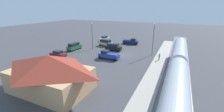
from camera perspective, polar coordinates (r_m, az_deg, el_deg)
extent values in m
plane|color=#424247|center=(41.41, 4.41, 0.41)|extent=(200.00, 200.00, 0.00)
cube|color=slate|center=(39.12, 24.01, -2.09)|extent=(4.80, 70.00, 0.18)
cube|color=#59544C|center=(39.08, 25.09, -2.02)|extent=(0.10, 70.00, 0.12)
cube|color=#59544C|center=(39.07, 23.00, -1.75)|extent=(0.10, 70.00, 0.12)
cube|color=#A8A399|center=(39.25, 18.22, -1.25)|extent=(3.20, 46.00, 0.30)
cube|color=#ADB2BC|center=(35.08, 24.27, -0.78)|extent=(2.90, 17.00, 3.70)
cube|color=red|center=(35.18, 21.84, -0.93)|extent=(0.04, 15.64, 0.36)
cylinder|color=#ADB2BC|center=(34.60, 24.63, 1.97)|extent=(2.75, 16.32, 2.76)
cube|color=#ADB2BC|center=(18.82, 22.83, -16.93)|extent=(2.90, 17.00, 3.70)
cube|color=red|center=(19.00, 18.15, -17.07)|extent=(0.04, 15.64, 0.36)
cylinder|color=#ADB2BC|center=(17.91, 23.52, -12.30)|extent=(2.75, 16.32, 2.76)
cube|color=tan|center=(25.51, -22.43, -8.41)|extent=(11.99, 7.70, 3.46)
pyramid|color=maroon|center=(24.44, -23.23, -2.32)|extent=(12.79, 8.50, 2.31)
cube|color=#4C3323|center=(28.25, -16.59, -6.68)|extent=(1.10, 0.08, 2.10)
cylinder|color=#333338|center=(37.99, 17.65, -0.91)|extent=(0.22, 0.22, 0.85)
cylinder|color=green|center=(37.76, 17.76, 0.15)|extent=(0.36, 0.36, 0.62)
sphere|color=tan|center=(37.64, 17.82, 0.77)|extent=(0.24, 0.24, 0.24)
cube|color=maroon|center=(42.01, -20.03, 0.62)|extent=(4.55, 1.97, 0.76)
cube|color=#19232D|center=(41.82, -20.13, 1.54)|extent=(2.21, 1.68, 0.64)
cylinder|color=black|center=(41.48, -17.56, 0.12)|extent=(0.22, 0.68, 0.68)
cylinder|color=black|center=(40.41, -19.10, -0.51)|extent=(0.22, 0.68, 0.68)
cylinder|color=black|center=(43.84, -20.79, 0.72)|extent=(0.22, 0.68, 0.68)
cylinder|color=black|center=(42.83, -22.32, 0.14)|extent=(0.22, 0.68, 0.68)
cube|color=black|center=(45.40, 0.61, 3.15)|extent=(5.03, 2.31, 1.00)
cube|color=#19232D|center=(45.22, 0.44, 4.31)|extent=(3.54, 1.97, 0.88)
cylinder|color=black|center=(45.73, 3.22, 2.58)|extent=(0.22, 0.68, 0.68)
cylinder|color=black|center=(44.15, 2.55, 2.02)|extent=(0.22, 0.68, 0.68)
cylinder|color=black|center=(46.96, -1.21, 3.02)|extent=(0.22, 0.68, 0.68)
cylinder|color=black|center=(45.42, -2.02, 2.49)|extent=(0.22, 0.68, 0.68)
cube|color=#236638|center=(47.71, -14.30, 3.32)|extent=(2.21, 4.99, 1.00)
cube|color=#19232D|center=(47.38, -14.51, 4.37)|extent=(1.90, 3.51, 0.88)
cylinder|color=black|center=(49.76, -13.56, 3.37)|extent=(0.22, 0.68, 0.68)
cylinder|color=black|center=(48.67, -12.02, 3.16)|extent=(0.22, 0.68, 0.68)
cylinder|color=black|center=(47.07, -16.56, 2.30)|extent=(0.22, 0.68, 0.68)
cylinder|color=black|center=(45.92, -15.01, 2.05)|extent=(0.22, 0.68, 0.68)
cube|color=#283D9E|center=(37.92, -1.21, 0.12)|extent=(5.47, 2.15, 0.92)
cube|color=#19232D|center=(38.13, -2.58, 1.59)|extent=(1.79, 1.79, 0.84)
cylinder|color=black|center=(38.37, -4.65, -0.44)|extent=(0.22, 0.76, 0.76)
cylinder|color=black|center=(39.78, -3.37, 0.26)|extent=(0.22, 0.76, 0.76)
cylinder|color=black|center=(36.43, 1.15, -1.41)|extent=(0.22, 0.76, 0.76)
cylinder|color=black|center=(37.90, 2.28, -0.63)|extent=(0.22, 0.76, 0.76)
cube|color=#283D9E|center=(37.34, 0.07, 0.74)|extent=(3.03, 1.97, 0.20)
cube|color=white|center=(59.97, -2.88, 6.68)|extent=(2.80, 4.80, 0.76)
cube|color=#19232D|center=(59.84, -2.89, 7.33)|extent=(2.06, 2.47, 0.64)
cylinder|color=black|center=(61.83, -2.41, 6.67)|extent=(0.22, 0.68, 0.68)
cylinder|color=black|center=(60.83, -1.25, 6.49)|extent=(0.22, 0.68, 0.68)
cylinder|color=black|center=(59.32, -4.53, 6.14)|extent=(0.22, 0.68, 0.68)
cylinder|color=black|center=(58.28, -3.36, 5.95)|extent=(0.22, 0.68, 0.68)
cube|color=#C6B284|center=(51.12, -2.32, 4.83)|extent=(5.16, 2.74, 1.00)
cube|color=#19232D|center=(51.00, -2.47, 5.88)|extent=(3.67, 2.27, 0.88)
cylinder|color=black|center=(50.85, -0.01, 4.19)|extent=(0.22, 0.68, 0.68)
cylinder|color=black|center=(49.48, -1.13, 3.80)|extent=(0.22, 0.68, 0.68)
cylinder|color=black|center=(53.02, -3.42, 4.74)|extent=(0.22, 0.68, 0.68)
cylinder|color=black|center=(51.71, -4.58, 4.37)|extent=(0.22, 0.68, 0.68)
cube|color=navy|center=(54.15, 7.14, 5.45)|extent=(5.56, 2.47, 0.92)
cube|color=#19232D|center=(53.77, 8.25, 6.28)|extent=(1.88, 1.88, 0.84)
cylinder|color=black|center=(54.69, 9.53, 4.97)|extent=(0.22, 0.76, 0.76)
cylinder|color=black|center=(53.03, 9.20, 4.58)|extent=(0.22, 0.76, 0.76)
cylinder|color=black|center=(55.54, 5.14, 5.35)|extent=(0.22, 0.76, 0.76)
cylinder|color=black|center=(53.91, 4.69, 4.98)|extent=(0.22, 0.76, 0.76)
cube|color=navy|center=(54.23, 6.19, 6.11)|extent=(3.13, 2.14, 0.20)
cylinder|color=#515156|center=(41.87, 15.54, 5.79)|extent=(0.16, 0.16, 8.19)
sphere|color=#EAE5C6|center=(41.23, 16.04, 11.60)|extent=(0.44, 0.44, 0.44)
cylinder|color=#515156|center=(46.71, -7.65, 7.21)|extent=(0.16, 0.16, 7.72)
sphere|color=#EAE5C6|center=(46.14, -7.86, 12.15)|extent=(0.44, 0.44, 0.44)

